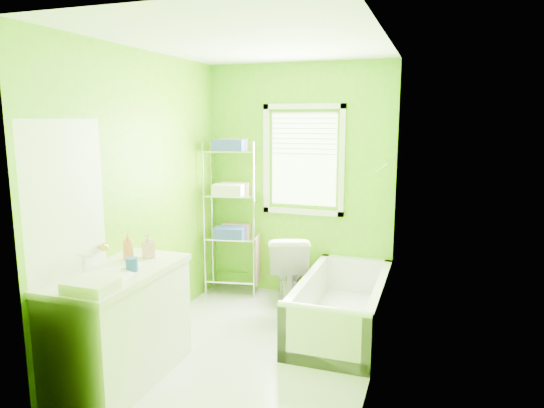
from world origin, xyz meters
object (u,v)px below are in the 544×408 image
(bathtub, at_px, (341,314))
(vanity, at_px, (120,323))
(wire_shelf_unit, at_px, (234,200))
(toilet, at_px, (288,268))

(bathtub, height_order, vanity, vanity)
(vanity, height_order, wire_shelf_unit, wire_shelf_unit)
(bathtub, distance_m, wire_shelf_unit, 1.79)
(toilet, xyz_separation_m, wire_shelf_unit, (-0.69, 0.12, 0.70))
(toilet, distance_m, wire_shelf_unit, 0.99)
(bathtub, relative_size, wire_shelf_unit, 0.93)
(toilet, xyz_separation_m, vanity, (-0.73, -1.98, 0.08))
(bathtub, xyz_separation_m, vanity, (-1.43, -1.44, 0.30))
(bathtub, relative_size, toilet, 2.12)
(bathtub, height_order, toilet, toilet)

